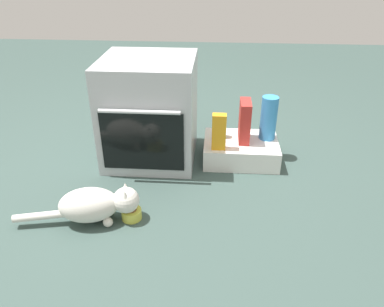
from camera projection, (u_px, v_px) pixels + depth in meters
ground at (150, 185)px, 2.33m from camera, size 8.00×8.00×0.00m
oven at (150, 110)px, 2.50m from camera, size 0.60×0.63×0.69m
pantry_cabinet at (241, 150)px, 2.59m from camera, size 0.50×0.38×0.14m
food_bowl at (132, 213)px, 2.03m from camera, size 0.11×0.11×0.08m
cat at (96, 204)px, 1.98m from camera, size 0.66×0.25×0.21m
cereal_box at (245, 121)px, 2.49m from camera, size 0.07×0.18×0.28m
soda_can at (221, 129)px, 2.57m from camera, size 0.07×0.07×0.12m
juice_carton at (219, 132)px, 2.39m from camera, size 0.09×0.06×0.24m
water_bottle at (269, 118)px, 2.51m from camera, size 0.11×0.11×0.30m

